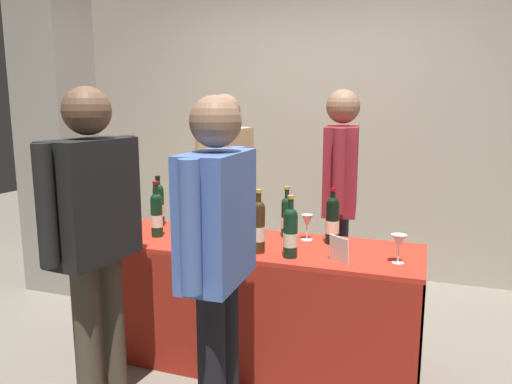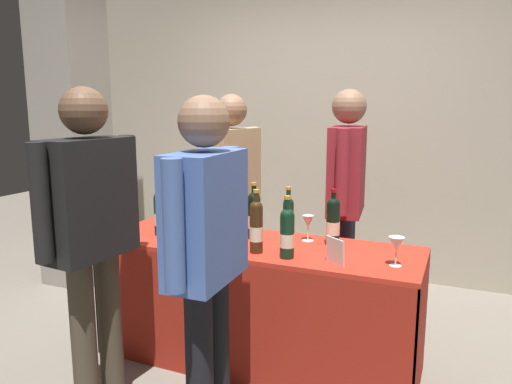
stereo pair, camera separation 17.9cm
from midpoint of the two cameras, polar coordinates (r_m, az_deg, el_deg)
The scene contains 22 objects.
ground_plane at distance 3.12m, azimuth 1.74°, elevation -19.03°, with size 12.00×12.00×0.00m, color gray.
back_partition at distance 4.47m, azimuth 10.64°, elevation 10.41°, with size 5.40×0.12×3.10m, color #B2A893.
concrete_pillar at distance 4.36m, azimuth -19.92°, elevation 12.80°, with size 0.46×0.46×3.53m, color gray.
tasting_table at distance 2.91m, azimuth 1.80°, elevation -10.35°, with size 1.87×0.62×0.73m.
featured_wine_bottle at distance 2.62m, azimuth 1.99°, elevation -3.98°, with size 0.07×0.07×0.35m.
display_bottle_0 at distance 2.89m, azimuth -2.72°, elevation -2.86°, with size 0.07×0.07×0.32m.
display_bottle_1 at distance 2.80m, azimuth -6.22°, elevation -3.10°, with size 0.07×0.07×0.35m.
display_bottle_2 at distance 3.02m, azimuth -13.20°, elevation -2.30°, with size 0.07×0.07×0.35m.
display_bottle_3 at distance 2.55m, azimuth 5.68°, elevation -4.72°, with size 0.08×0.08×0.33m.
display_bottle_4 at distance 2.90m, azimuth 1.53°, elevation -2.67°, with size 0.08×0.08×0.34m.
display_bottle_5 at distance 2.81m, azimuth 10.79°, elevation -3.34°, with size 0.08×0.08×0.32m.
display_bottle_6 at distance 3.29m, azimuth -9.15°, elevation -1.26°, with size 0.07×0.07×0.33m.
display_bottle_7 at distance 2.93m, azimuth 5.54°, elevation -2.90°, with size 0.07×0.07×0.31m.
display_bottle_8 at distance 3.02m, azimuth -9.52°, elevation -2.36°, with size 0.07×0.07×0.34m.
wine_glass_near_vendor at distance 2.54m, azimuth 18.05°, elevation -5.89°, with size 0.08×0.08×0.15m.
wine_glass_mid at distance 2.88m, azimuth 7.88°, elevation -3.57°, with size 0.07×0.07×0.15m.
flower_vase at distance 3.13m, azimuth -5.70°, elevation -2.42°, with size 0.10×0.10×0.39m.
brochure_stand at distance 2.50m, azimuth 11.27°, elevation -6.81°, with size 0.13×0.01×0.14m, color silver.
vendor_presenter at distance 3.45m, azimuth -1.34°, elevation 0.69°, with size 0.29×0.58×1.59m.
vendor_assistant at distance 3.31m, azimuth 12.05°, elevation 0.50°, with size 0.26×0.63×1.62m.
taster_foreground_right at distance 2.09m, azimuth -3.38°, elevation -6.27°, with size 0.23×0.60×1.56m.
taster_foreground_left at distance 2.44m, azimuth -16.77°, elevation -3.53°, with size 0.25×0.61×1.61m.
Camera 2 is at (1.08, -2.50, 1.53)m, focal length 34.26 mm.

